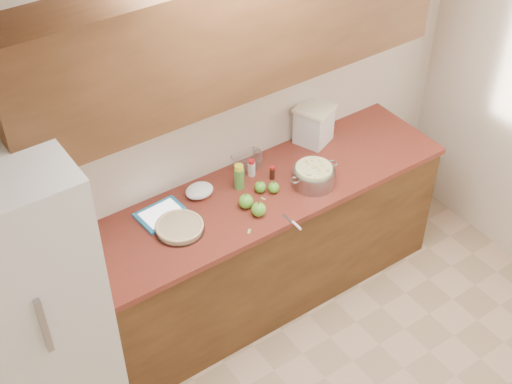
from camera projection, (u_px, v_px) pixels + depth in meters
room_shell at (440, 308)px, 3.13m from camera, size 3.60×3.60×3.60m
counter_run at (251, 249)px, 4.60m from camera, size 2.64×0.68×0.92m
upper_cabinets at (233, 30)px, 3.74m from camera, size 2.60×0.34×0.70m
fridge at (24, 305)px, 3.66m from camera, size 0.70×0.70×1.80m
pie at (180, 227)px, 4.05m from camera, size 0.29×0.29×0.05m
colander at (314, 176)px, 4.35m from camera, size 0.35×0.26×0.13m
flour_canister at (314, 124)px, 4.65m from camera, size 0.28×0.28×0.27m
tablet at (162, 215)px, 4.16m from camera, size 0.29×0.23×0.02m
paring_knife at (295, 224)px, 4.09m from camera, size 0.02×0.17×0.02m
lemon_bottle at (239, 177)px, 4.31m from camera, size 0.06×0.06×0.17m
cinnamon_shaker at (251, 168)px, 4.42m from camera, size 0.05×0.05×0.12m
vanilla_bottle at (272, 173)px, 4.40m from camera, size 0.03×0.03×0.09m
mixing_bowl at (246, 158)px, 4.51m from camera, size 0.21×0.21×0.08m
paper_towel at (199, 191)px, 4.28m from camera, size 0.20×0.17×0.07m
apple_left at (246, 201)px, 4.19m from camera, size 0.09×0.09×0.10m
apple_center at (260, 187)px, 4.31m from camera, size 0.07×0.07×0.08m
apple_front at (259, 209)px, 4.14m from camera, size 0.09×0.09×0.10m
apple_extra at (274, 188)px, 4.30m from camera, size 0.07×0.07×0.08m
peel_a at (256, 206)px, 4.23m from camera, size 0.03×0.02×0.00m
peel_b at (249, 231)px, 4.06m from camera, size 0.04×0.04×0.00m
peel_c at (263, 199)px, 4.28m from camera, size 0.02×0.03×0.00m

